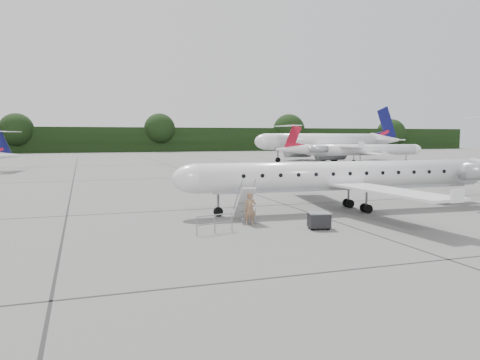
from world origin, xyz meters
name	(u,v)px	position (x,y,z in m)	size (l,w,h in m)	color
ground	(369,216)	(0.00, 0.00, 0.00)	(320.00, 320.00, 0.00)	slate
treeline	(138,140)	(0.00, 130.00, 4.00)	(260.00, 4.00, 8.00)	black
main_regional_jet	(346,161)	(-0.25, 2.54, 3.44)	(26.82, 19.31, 6.88)	silver
airstair	(244,204)	(-8.22, 0.94, 1.08)	(0.85, 2.12, 2.15)	silver
passenger	(250,209)	(-8.29, -0.27, 0.95)	(0.69, 0.45, 1.89)	#856148
safety_railing	(215,224)	(-10.89, -1.97, 0.50)	(2.20, 0.08, 1.00)	gray
baggage_cart	(319,220)	(-5.06, -2.70, 0.50)	(1.16, 0.94, 1.00)	black
bg_narrowbody	(322,134)	(28.64, 58.90, 5.66)	(31.52, 22.69, 11.31)	silver
bg_regional_right	(362,144)	(32.35, 50.18, 3.60)	(27.46, 19.77, 7.20)	silver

